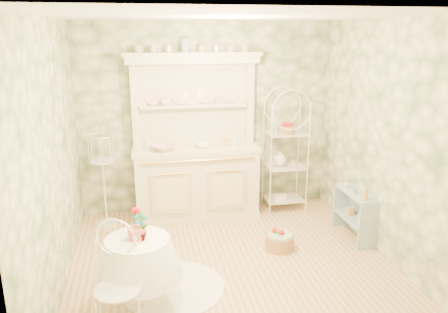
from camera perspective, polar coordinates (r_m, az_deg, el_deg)
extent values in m
plane|color=#D3B080|center=(5.10, 1.11, -14.09)|extent=(3.60, 3.60, 0.00)
plane|color=white|center=(4.41, 1.31, 17.88)|extent=(3.60, 3.60, 0.00)
plane|color=beige|center=(4.55, -21.52, -0.49)|extent=(3.60, 3.60, 0.00)
plane|color=beige|center=(5.24, 20.81, 1.66)|extent=(3.60, 3.60, 0.00)
plane|color=beige|center=(6.29, -2.28, 4.96)|extent=(3.60, 3.60, 0.00)
plane|color=beige|center=(2.94, 8.74, -8.45)|extent=(3.60, 3.60, 0.00)
cube|color=silver|center=(6.04, -3.72, 2.48)|extent=(1.87, 0.61, 2.29)
cube|color=white|center=(6.38, 8.03, 0.93)|extent=(0.57, 0.41, 1.82)
cube|color=#99B2C6|center=(5.85, 16.68, -7.24)|extent=(0.32, 0.75, 0.63)
cylinder|color=white|center=(4.32, -11.03, -14.34)|extent=(0.82, 0.82, 0.79)
cube|color=white|center=(3.94, -13.78, -15.84)|extent=(0.58, 0.58, 1.01)
cube|color=white|center=(6.03, -15.51, -2.02)|extent=(0.37, 0.37, 1.50)
cylinder|color=#AB7B53|center=(5.44, 7.26, -11.00)|extent=(0.39, 0.39, 0.19)
cylinder|color=white|center=(4.75, -6.62, -16.63)|extent=(1.32, 1.32, 0.01)
imported|color=white|center=(5.95, -7.89, 0.89)|extent=(0.41, 0.41, 0.08)
imported|color=white|center=(6.03, -2.71, 1.22)|extent=(0.21, 0.21, 0.07)
imported|color=white|center=(6.07, -7.70, 6.91)|extent=(0.15, 0.15, 0.10)
imported|color=white|center=(6.16, -0.76, 7.18)|extent=(0.11, 0.11, 0.09)
imported|color=#3F7238|center=(4.08, -10.82, -9.01)|extent=(0.15, 0.12, 0.27)
imported|color=gold|center=(5.49, 17.97, -4.75)|extent=(0.08, 0.08, 0.17)
imported|color=#83A8BA|center=(5.67, 16.66, -4.28)|extent=(0.05, 0.05, 0.11)
imported|color=silver|center=(5.87, 15.75, -3.59)|extent=(0.08, 0.08, 0.09)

